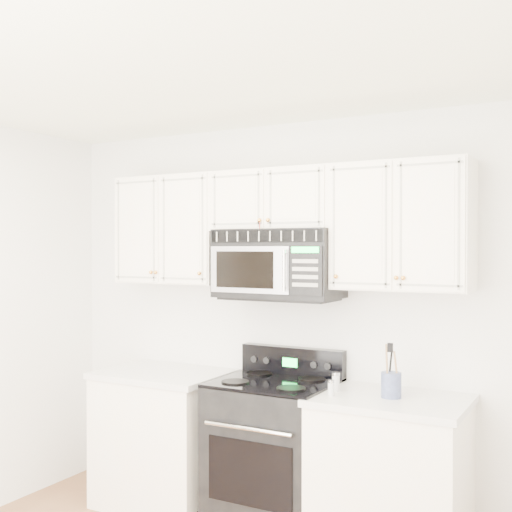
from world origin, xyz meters
The scene contains 9 objects.
room centered at (0.00, 0.00, 1.30)m, with size 3.51×3.51×2.61m.
base_cabinet_left centered at (-0.80, 1.44, 0.43)m, with size 0.86×0.65×0.92m.
base_cabinet_right centered at (0.80, 1.44, 0.43)m, with size 0.86×0.65×0.92m.
range centered at (0.05, 1.44, 0.48)m, with size 0.73×0.66×1.11m.
upper_cabinets centered at (0.00, 1.58, 1.93)m, with size 2.44×0.37×0.75m.
microwave centered at (0.03, 1.55, 1.67)m, with size 0.79×0.44×0.44m.
utensil_crock centered at (0.81, 1.42, 1.00)m, with size 0.11×0.11×0.31m.
shaker_salt centered at (0.49, 1.29, 0.97)m, with size 0.04×0.04×0.09m.
shaker_pepper centered at (0.47, 1.42, 0.98)m, with size 0.05×0.05×0.11m.
Camera 1 is at (1.88, -2.12, 1.77)m, focal length 45.00 mm.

